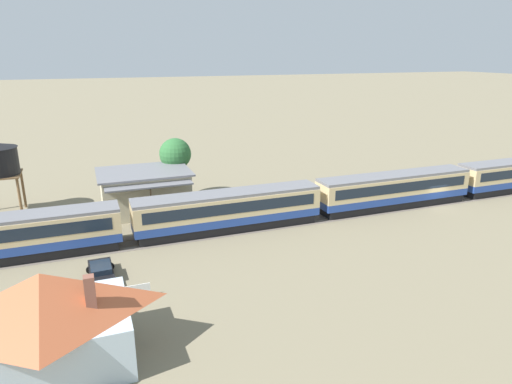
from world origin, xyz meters
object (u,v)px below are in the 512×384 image
(cottage_terracotta_roof, at_px, (46,319))
(station_building, at_px, (145,191))
(yard_tree_0, at_px, (175,154))
(parked_car_black, at_px, (101,272))
(passenger_train, at_px, (231,209))

(cottage_terracotta_roof, bearing_deg, station_building, 70.72)
(yard_tree_0, bearing_deg, cottage_terracotta_roof, -114.54)
(parked_car_black, bearing_deg, station_building, -21.59)
(cottage_terracotta_roof, distance_m, parked_car_black, 10.57)
(passenger_train, height_order, cottage_terracotta_roof, cottage_terracotta_roof)
(cottage_terracotta_roof, distance_m, yard_tree_0, 31.35)
(passenger_train, distance_m, parked_car_black, 14.38)
(station_building, height_order, yard_tree_0, yard_tree_0)
(passenger_train, bearing_deg, cottage_terracotta_roof, -134.61)
(parked_car_black, xyz_separation_m, yard_tree_0, (9.80, 18.64, 4.87))
(cottage_terracotta_roof, bearing_deg, parked_car_black, 72.00)
(station_building, relative_size, cottage_terracotta_roof, 1.04)
(station_building, relative_size, yard_tree_0, 1.35)
(station_building, xyz_separation_m, cottage_terracotta_roof, (-8.74, -24.98, 0.65))
(passenger_train, relative_size, station_building, 9.87)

